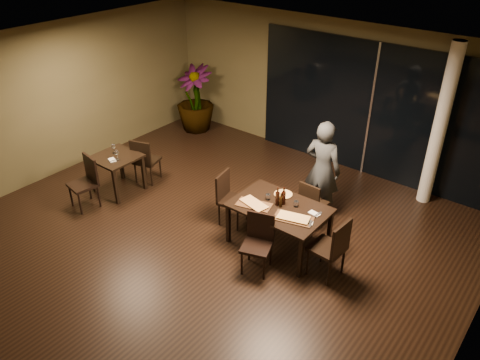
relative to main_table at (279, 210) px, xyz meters
The scene contains 31 objects.
ground 1.45m from the main_table, 141.34° to the right, with size 8.00×8.00×0.00m, color black.
wall_back 3.50m from the main_table, 107.10° to the left, with size 8.00×0.10×3.00m, color brown.
wall_left 5.18m from the main_table, behind, with size 0.10×8.00×3.00m, color brown.
ceiling 2.67m from the main_table, 141.34° to the right, with size 8.00×8.00×0.04m, color silver.
window_panel 3.23m from the main_table, 90.00° to the left, with size 5.00×0.06×2.70m, color black.
column 3.28m from the main_table, 63.84° to the left, with size 0.24×0.24×3.00m, color white.
main_table is the anchor object (origin of this frame).
side_table 3.44m from the main_table, behind, with size 0.80×0.80×0.75m.
chair_main_far 0.83m from the main_table, 80.16° to the left, with size 0.42×0.42×0.87m.
chair_main_near 0.66m from the main_table, 84.58° to the right, with size 0.54×0.54×0.92m.
chair_main_left 1.06m from the main_table, behind, with size 0.51×0.51×0.95m.
chair_main_right 1.06m from the main_table, ahead, with size 0.50×0.50×1.01m.
chair_side_far 3.23m from the main_table, behind, with size 0.55×0.55×0.95m.
chair_side_near 3.62m from the main_table, 160.94° to the right, with size 0.52×0.52×0.98m.
diner 1.24m from the main_table, 87.22° to the left, with size 0.61×0.41×1.80m, color #2B2E30.
potted_plant 4.93m from the main_table, 148.66° to the left, with size 0.88×0.88×1.61m, color #24531B.
pizza_board_left 0.41m from the main_table, 147.62° to the right, with size 0.55×0.28×0.01m, color #492B17.
pizza_board_right 0.39m from the main_table, 22.94° to the right, with size 0.59×0.30×0.01m, color #402614.
oblong_pizza_left 0.42m from the main_table, 147.62° to the right, with size 0.45×0.21×0.02m, color maroon, non-canonical shape.
oblong_pizza_right 0.40m from the main_table, 22.94° to the right, with size 0.46×0.21×0.02m, color maroon, non-canonical shape.
round_pizza 0.37m from the main_table, 114.50° to the left, with size 0.29×0.29×0.01m, color #A72212.
bottle_a 0.24m from the main_table, 164.98° to the left, with size 0.07×0.07×0.31m, color black, non-canonical shape.
bottle_b 0.20m from the main_table, 21.21° to the left, with size 0.05×0.05×0.25m, color black, non-canonical shape.
bottle_c 0.25m from the main_table, 87.58° to the left, with size 0.07×0.07×0.30m, color black, non-canonical shape.
tumbler_left 0.30m from the main_table, 167.50° to the left, with size 0.08×0.08×0.09m, color white.
tumbler_right 0.29m from the main_table, 40.17° to the left, with size 0.08×0.08×0.09m, color white.
napkin_near 0.59m from the main_table, 11.32° to the right, with size 0.18×0.10×0.01m, color silver.
napkin_far 0.57m from the main_table, 16.63° to the left, with size 0.18×0.10×0.01m, color silver.
wine_glass_a 3.55m from the main_table, behind, with size 0.08×0.08×0.18m, color white, non-canonical shape.
wine_glass_b 3.32m from the main_table, behind, with size 0.08×0.08×0.18m, color white, non-canonical shape.
side_napkin 3.38m from the main_table, 168.90° to the right, with size 0.18×0.11×0.01m, color white.
Camera 1 is at (4.32, -4.39, 4.84)m, focal length 35.00 mm.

